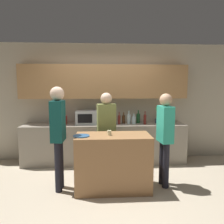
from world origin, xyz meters
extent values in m
plane|color=#BCAD93|center=(0.00, 0.00, 0.00)|extent=(14.00, 14.00, 0.00)
cube|color=#B2A893|center=(0.00, 1.74, 1.35)|extent=(6.40, 0.08, 2.70)
cube|color=#A37547|center=(0.00, 1.54, 1.83)|extent=(3.74, 0.32, 0.75)
cube|color=gray|center=(0.00, 1.39, 0.44)|extent=(3.60, 0.62, 0.88)
cube|color=#996B42|center=(0.10, 0.07, 0.47)|extent=(1.23, 0.60, 0.93)
cube|color=#B7BABC|center=(-0.38, 1.44, 1.03)|extent=(0.52, 0.38, 0.30)
cube|color=black|center=(-0.43, 1.25, 1.03)|extent=(0.31, 0.01, 0.19)
cube|color=#B21E19|center=(-0.98, 1.44, 0.97)|extent=(0.26, 0.16, 0.18)
cube|color=black|center=(-1.03, 1.44, 1.06)|extent=(0.02, 0.11, 0.01)
cube|color=black|center=(-0.93, 1.44, 1.06)|extent=(0.02, 0.11, 0.01)
cylinder|color=#333D4C|center=(1.23, 1.44, 0.93)|extent=(0.14, 0.14, 0.10)
cylinder|color=#38662D|center=(1.23, 1.44, 1.07)|extent=(0.01, 0.01, 0.18)
sphere|color=#3D7A38|center=(1.23, 1.44, 1.21)|extent=(0.13, 0.13, 0.13)
cylinder|color=maroon|center=(0.33, 1.34, 0.98)|extent=(0.06, 0.06, 0.20)
cylinder|color=maroon|center=(0.33, 1.34, 1.12)|extent=(0.02, 0.02, 0.08)
cylinder|color=#472814|center=(0.44, 1.43, 0.97)|extent=(0.07, 0.07, 0.18)
cylinder|color=#472814|center=(0.44, 1.43, 1.10)|extent=(0.02, 0.02, 0.07)
cylinder|color=silver|center=(0.55, 1.39, 0.99)|extent=(0.08, 0.08, 0.21)
cylinder|color=silver|center=(0.55, 1.39, 1.13)|extent=(0.03, 0.03, 0.08)
cylinder|color=silver|center=(0.66, 1.36, 0.97)|extent=(0.09, 0.09, 0.17)
cylinder|color=silver|center=(0.66, 1.36, 1.08)|extent=(0.03, 0.03, 0.06)
cylinder|color=#194723|center=(0.78, 1.48, 0.99)|extent=(0.08, 0.08, 0.22)
cylinder|color=#194723|center=(0.78, 1.48, 1.14)|extent=(0.03, 0.03, 0.08)
cylinder|color=maroon|center=(0.90, 1.30, 0.99)|extent=(0.06, 0.06, 0.21)
cylinder|color=maroon|center=(0.90, 1.30, 1.14)|extent=(0.02, 0.02, 0.08)
cylinder|color=#2D5684|center=(-0.41, 0.00, 0.94)|extent=(0.26, 0.26, 0.01)
cylinder|color=beige|center=(0.04, 0.05, 0.97)|extent=(0.07, 0.07, 0.08)
cylinder|color=black|center=(0.09, 0.64, 0.39)|extent=(0.11, 0.11, 0.78)
cylinder|color=black|center=(-0.06, 0.62, 0.39)|extent=(0.11, 0.11, 0.78)
cube|color=olive|center=(0.02, 0.63, 1.09)|extent=(0.37, 0.24, 0.62)
sphere|color=beige|center=(0.02, 0.63, 1.50)|extent=(0.21, 0.21, 0.21)
cylinder|color=black|center=(1.00, 0.07, 0.39)|extent=(0.11, 0.11, 0.78)
cylinder|color=black|center=(0.99, 0.23, 0.39)|extent=(0.11, 0.11, 0.78)
cube|color=teal|center=(1.00, 0.15, 1.09)|extent=(0.22, 0.36, 0.62)
sphere|color=tan|center=(1.00, 0.15, 1.50)|extent=(0.21, 0.21, 0.21)
cylinder|color=black|center=(-0.79, 0.19, 0.42)|extent=(0.11, 0.11, 0.83)
cylinder|color=black|center=(-0.79, 0.03, 0.42)|extent=(0.11, 0.11, 0.83)
cube|color=#114945|center=(-0.79, 0.11, 1.17)|extent=(0.20, 0.35, 0.66)
sphere|color=beige|center=(-0.79, 0.11, 1.61)|extent=(0.23, 0.23, 0.23)
camera|label=1|loc=(-0.13, -3.44, 1.74)|focal=35.00mm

